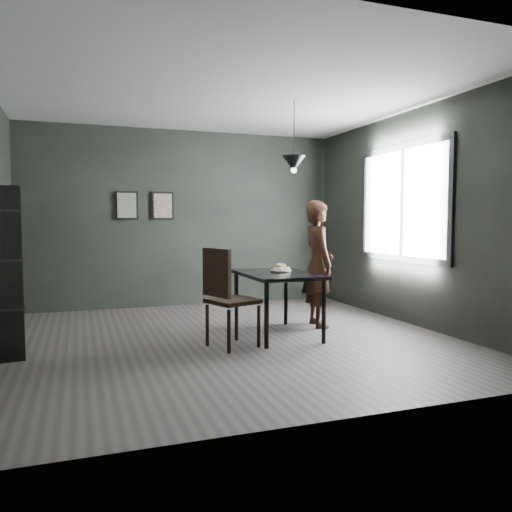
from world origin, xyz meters
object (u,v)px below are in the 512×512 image
object	(u,v)px
shelf_unit	(4,272)
wood_chair	(226,291)
white_plate	(281,271)
woman	(318,264)
pendant_lamp	(294,163)
cafe_table	(277,279)

from	to	relation	value
shelf_unit	wood_chair	bearing A→B (deg)	-19.54
wood_chair	white_plate	bearing A→B (deg)	9.31
wood_chair	shelf_unit	bearing A→B (deg)	149.31
woman	shelf_unit	bearing A→B (deg)	101.14
shelf_unit	pendant_lamp	world-z (taller)	pendant_lamp
wood_chair	woman	bearing A→B (deg)	5.80
white_plate	pendant_lamp	world-z (taller)	pendant_lamp
white_plate	wood_chair	bearing A→B (deg)	-151.09
woman	shelf_unit	world-z (taller)	shelf_unit
white_plate	wood_chair	size ratio (longest dim) A/B	0.21
pendant_lamp	cafe_table	bearing A→B (deg)	-158.20
wood_chair	pendant_lamp	world-z (taller)	pendant_lamp
shelf_unit	pendant_lamp	xyz separation A→B (m)	(3.17, 0.04, 1.20)
wood_chair	pendant_lamp	bearing A→B (deg)	5.63
wood_chair	shelf_unit	size ratio (longest dim) A/B	0.63
white_plate	shelf_unit	distance (m)	3.00
white_plate	shelf_unit	world-z (taller)	shelf_unit
cafe_table	shelf_unit	world-z (taller)	shelf_unit
cafe_table	wood_chair	bearing A→B (deg)	-153.67
white_plate	wood_chair	distance (m)	0.96
wood_chair	pendant_lamp	distance (m)	1.81
cafe_table	pendant_lamp	size ratio (longest dim) A/B	1.39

